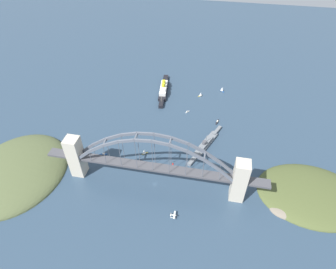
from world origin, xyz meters
The scene contains 14 objects.
ground_plane centered at (0.00, 0.00, 0.00)m, with size 1400.00×1400.00×0.00m, color #2D4256.
harbor_arch_bridge centered at (0.00, 0.00, 29.57)m, with size 247.08×15.53×74.01m.
headland_west_shore centered at (-169.33, -17.50, 0.00)m, with size 117.40×136.64×26.67m.
headland_east_shore centered at (174.01, 17.06, 0.00)m, with size 120.02×91.56×17.96m.
ocean_liner centered at (-29.81, 192.23, 4.88)m, with size 18.40×95.27×17.26m.
naval_cruiser centered at (51.20, 74.86, 3.04)m, with size 38.08×82.60×17.26m.
seaplane_taxiing_near_bridge centered at (29.08, -38.47, 2.24)m, with size 7.18×9.59×5.24m.
small_boat_0 centered at (32.27, 191.63, 3.34)m, with size 7.13×6.71×7.23m.
small_boat_1 centered at (-24.54, 45.01, 3.64)m, with size 7.17×6.20×7.68m.
small_boat_2 centered at (65.80, 212.56, 4.15)m, with size 7.71×7.63×8.85m.
small_boat_3 centered at (-75.68, 33.53, 0.74)m, with size 10.45×4.34×2.10m.
small_boat_4 centered at (63.48, 128.01, 0.82)m, with size 3.98×12.26×2.20m.
small_boat_5 centered at (17.47, 143.38, 0.88)m, with size 5.54×6.67×2.46m.
channel_marker_buoy centered at (14.81, 34.28, 1.12)m, with size 2.20×2.20×2.75m.
Camera 1 is at (55.02, -201.85, 261.78)m, focal length 30.42 mm.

